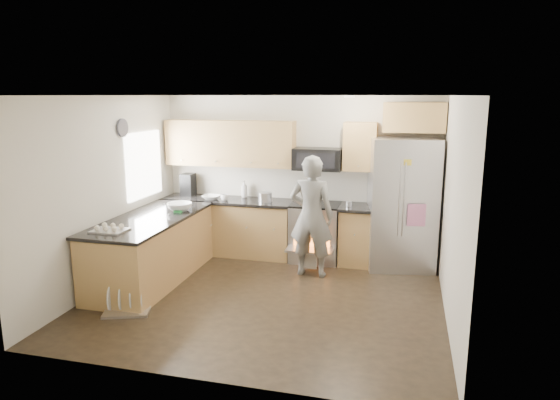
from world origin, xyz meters
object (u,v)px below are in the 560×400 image
(refrigerator, at_px, (402,204))
(person, at_px, (311,216))
(stove_range, at_px, (316,219))
(dish_rack, at_px, (127,304))

(refrigerator, distance_m, person, 1.44)
(stove_range, height_order, refrigerator, refrigerator)
(person, xyz_separation_m, dish_rack, (-1.94, -1.82, -0.80))
(stove_range, distance_m, person, 0.72)
(stove_range, relative_size, refrigerator, 0.90)
(stove_range, bearing_deg, dish_rack, -126.94)
(dish_rack, bearing_deg, person, 43.11)
(stove_range, xyz_separation_m, person, (0.06, -0.69, 0.21))
(stove_range, height_order, dish_rack, stove_range)
(refrigerator, height_order, dish_rack, refrigerator)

